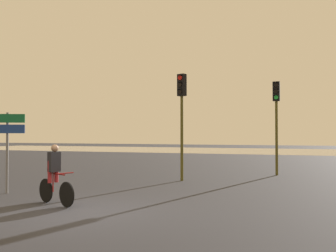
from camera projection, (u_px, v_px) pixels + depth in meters
name	position (u px, v px, depth m)	size (l,w,h in m)	color
ground_plane	(80.00, 213.00, 9.03)	(120.00, 120.00, 0.00)	#28282D
water_strip	(253.00, 151.00, 43.11)	(80.00, 16.00, 0.01)	gray
traffic_light_far_right	(276.00, 110.00, 17.38)	(0.32, 0.34, 4.35)	#4C4719
traffic_light_center	(182.00, 106.00, 15.33)	(0.38, 0.40, 4.37)	#4C4719
direction_sign_post	(7.00, 137.00, 12.01)	(0.99, 0.53, 2.60)	slate
cyclist	(55.00, 174.00, 10.12)	(1.58, 0.76, 1.62)	black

